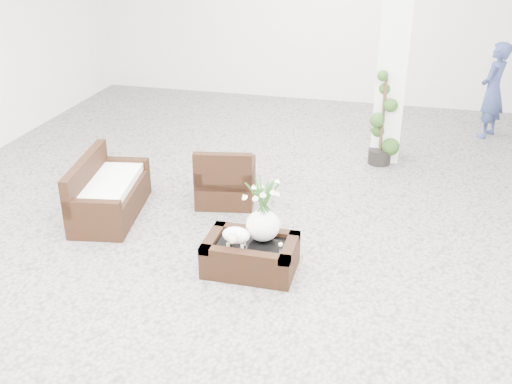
% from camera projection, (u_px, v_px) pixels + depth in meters
% --- Properties ---
extents(ground, '(11.00, 11.00, 0.00)m').
position_uv_depth(ground, '(258.00, 239.00, 6.74)').
color(ground, gray).
rests_on(ground, ground).
extents(column, '(0.40, 0.40, 3.50)m').
position_uv_depth(column, '(396.00, 37.00, 8.18)').
color(column, white).
rests_on(column, ground).
extents(coffee_table, '(0.90, 0.60, 0.31)m').
position_uv_depth(coffee_table, '(251.00, 256.00, 6.10)').
color(coffee_table, black).
rests_on(coffee_table, ground).
extents(sheep_figurine, '(0.28, 0.23, 0.21)m').
position_uv_depth(sheep_figurine, '(236.00, 237.00, 5.93)').
color(sheep_figurine, white).
rests_on(sheep_figurine, coffee_table).
extents(planter_narcissus, '(0.44, 0.44, 0.80)m').
position_uv_depth(planter_narcissus, '(263.00, 203.00, 5.93)').
color(planter_narcissus, white).
rests_on(planter_narcissus, coffee_table).
extents(tealight, '(0.04, 0.04, 0.03)m').
position_uv_depth(tealight, '(281.00, 244.00, 5.98)').
color(tealight, white).
rests_on(tealight, coffee_table).
extents(armchair, '(0.80, 0.78, 0.74)m').
position_uv_depth(armchair, '(226.00, 173.00, 7.45)').
color(armchair, black).
rests_on(armchair, ground).
extents(loveseat, '(0.85, 1.41, 0.71)m').
position_uv_depth(loveseat, '(109.00, 188.00, 7.12)').
color(loveseat, black).
rests_on(loveseat, ground).
extents(topiary, '(0.35, 0.35, 1.33)m').
position_uv_depth(topiary, '(383.00, 119.00, 8.44)').
color(topiary, '#224114').
rests_on(topiary, ground).
extents(shopper, '(0.57, 0.65, 1.50)m').
position_uv_depth(shopper, '(493.00, 90.00, 9.43)').
color(shopper, navy).
rests_on(shopper, ground).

